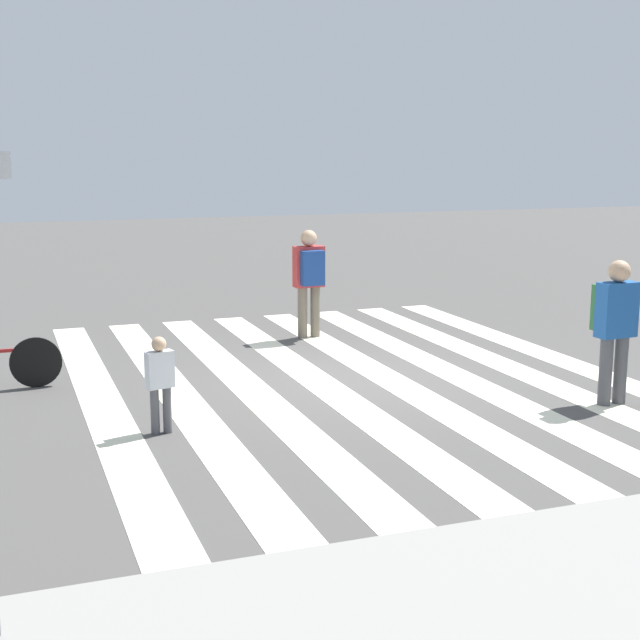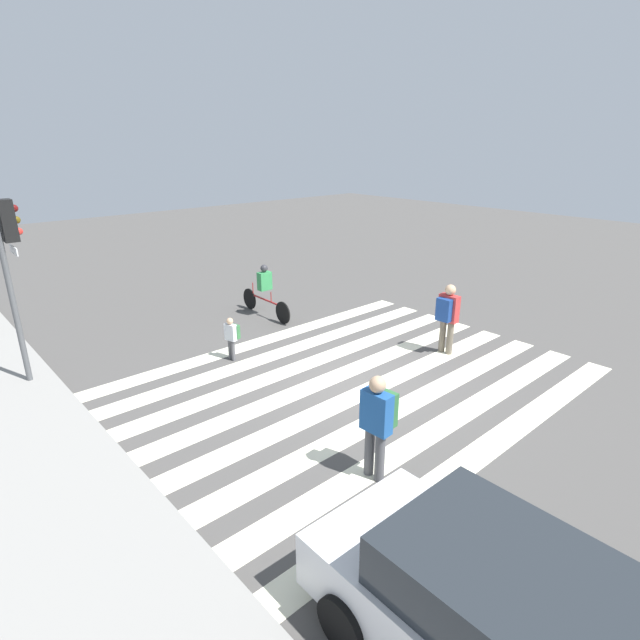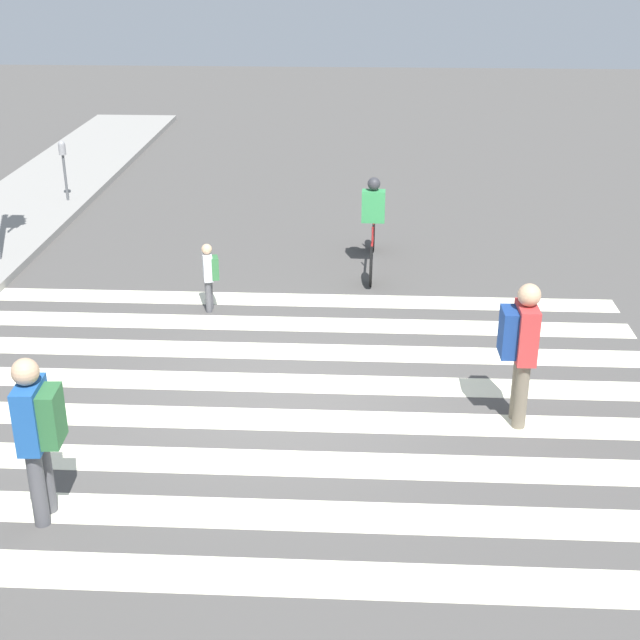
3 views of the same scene
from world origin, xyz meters
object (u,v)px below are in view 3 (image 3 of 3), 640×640
Objects in this scene: parking_meter at (63,158)px; pedestrian_adult_tall_backpack at (209,272)px; pedestrian_adult_yellow_jacket at (38,428)px; pedestrian_adult_blue_shirt at (521,343)px; cyclist_near_curb at (373,220)px.

parking_meter reaches higher than pedestrian_adult_tall_backpack.
pedestrian_adult_blue_shirt is (2.18, -4.99, 0.01)m from pedestrian_adult_yellow_jacket.
pedestrian_adult_blue_shirt is (-8.80, -8.26, -0.00)m from parking_meter.
pedestrian_adult_yellow_jacket is 8.22m from cyclist_near_curb.
pedestrian_adult_blue_shirt is at bearing -69.79° from pedestrian_adult_yellow_jacket.
pedestrian_adult_yellow_jacket is 5.44m from pedestrian_adult_blue_shirt.
pedestrian_adult_blue_shirt is 5.62m from cyclist_near_curb.
pedestrian_adult_blue_shirt reaches higher than cyclist_near_curb.
pedestrian_adult_yellow_jacket is at bearing 158.02° from cyclist_near_curb.
pedestrian_adult_yellow_jacket is at bearing -163.42° from parking_meter.
parking_meter is at bearing -137.96° from pedestrian_adult_blue_shirt.
cyclist_near_curb is (7.53, -3.28, -0.18)m from pedestrian_adult_yellow_jacket.
parking_meter is 12.06m from pedestrian_adult_blue_shirt.
parking_meter is 0.79× the size of pedestrian_adult_blue_shirt.
parking_meter is 0.58× the size of cyclist_near_curb.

